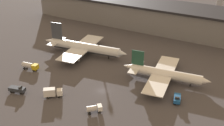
{
  "coord_description": "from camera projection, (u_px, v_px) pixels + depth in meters",
  "views": [
    {
      "loc": [
        47.52,
        -77.22,
        58.44
      ],
      "look_at": [
        -2.56,
        12.01,
        6.0
      ],
      "focal_mm": 45.0,
      "sensor_mm": 36.0,
      "label": 1
    }
  ],
  "objects": [
    {
      "name": "service_vehicle_5",
      "position": [
        17.0,
        89.0,
        105.77
      ],
      "size": [
        6.72,
        3.72,
        2.95
      ],
      "rotation": [
        0.0,
        0.0,
        0.23
      ],
      "color": "#282D38",
      "rests_on": "ground"
    },
    {
      "name": "airplane_0",
      "position": [
        84.0,
        47.0,
        134.58
      ],
      "size": [
        43.98,
        33.42,
        14.28
      ],
      "rotation": [
        0.0,
        0.0,
        0.13
      ],
      "color": "silver",
      "rests_on": "ground"
    },
    {
      "name": "service_vehicle_4",
      "position": [
        52.0,
        92.0,
        102.81
      ],
      "size": [
        6.75,
        6.0,
        3.58
      ],
      "rotation": [
        0.0,
        0.0,
        0.67
      ],
      "color": "white",
      "rests_on": "ground"
    },
    {
      "name": "service_vehicle_3",
      "position": [
        94.0,
        109.0,
        94.69
      ],
      "size": [
        5.21,
        5.14,
        2.63
      ],
      "rotation": [
        0.0,
        0.0,
        0.77
      ],
      "color": "white",
      "rests_on": "ground"
    },
    {
      "name": "airplane_1",
      "position": [
        165.0,
        74.0,
        112.39
      ],
      "size": [
        35.79,
        33.86,
        11.55
      ],
      "rotation": [
        0.0,
        0.0,
        0.13
      ],
      "color": "white",
      "rests_on": "ground"
    },
    {
      "name": "terminal_building",
      "position": [
        169.0,
        18.0,
        162.32
      ],
      "size": [
        173.91,
        25.18,
        15.13
      ],
      "color": "slate",
      "rests_on": "ground"
    },
    {
      "name": "service_vehicle_1",
      "position": [
        177.0,
        99.0,
        100.34
      ],
      "size": [
        3.72,
        5.91,
        2.79
      ],
      "rotation": [
        0.0,
        0.0,
        -1.3
      ],
      "color": "#195199",
      "rests_on": "ground"
    },
    {
      "name": "ground",
      "position": [
        102.0,
        91.0,
        107.28
      ],
      "size": [
        600.0,
        600.0,
        0.0
      ],
      "primitive_type": "plane",
      "color": "#423F44"
    },
    {
      "name": "service_vehicle_0",
      "position": [
        30.0,
        66.0,
        121.95
      ],
      "size": [
        7.72,
        3.38,
        2.96
      ],
      "rotation": [
        0.0,
        0.0,
        0.13
      ],
      "color": "gold",
      "rests_on": "ground"
    }
  ]
}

